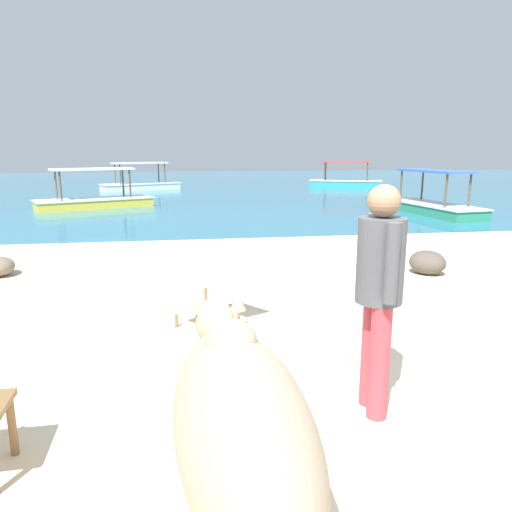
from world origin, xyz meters
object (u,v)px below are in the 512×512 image
(boat_white, at_px, (141,184))
(deck_chair_far, at_px, (218,290))
(boat_green, at_px, (432,205))
(boat_teal, at_px, (346,181))
(boat_yellow, at_px, (95,200))
(person_standing, at_px, (379,284))
(cow, at_px, (239,418))

(boat_white, bearing_deg, deck_chair_far, -107.83)
(deck_chair_far, distance_m, boat_green, 10.84)
(boat_teal, bearing_deg, deck_chair_far, -90.86)
(boat_yellow, xyz_separation_m, boat_white, (0.87, 7.16, 0.00))
(person_standing, xyz_separation_m, boat_teal, (7.08, 21.07, -0.70))
(person_standing, distance_m, boat_yellow, 13.84)
(person_standing, bearing_deg, cow, -129.98)
(deck_chair_far, bearing_deg, boat_teal, -150.97)
(cow, height_order, boat_green, boat_green)
(deck_chair_far, bearing_deg, boat_yellow, -112.26)
(boat_yellow, xyz_separation_m, boat_teal, (11.27, 7.89, 0.00))
(cow, distance_m, deck_chair_far, 3.03)
(boat_yellow, height_order, boat_white, same)
(person_standing, bearing_deg, boat_green, 63.81)
(person_standing, bearing_deg, boat_teal, 75.68)
(person_standing, distance_m, boat_white, 20.62)
(cow, bearing_deg, boat_green, -34.86)
(person_standing, xyz_separation_m, boat_white, (-3.32, 20.34, -0.70))
(deck_chair_far, xyz_separation_m, person_standing, (0.97, -1.89, 0.56))
(deck_chair_far, distance_m, person_standing, 2.20)
(cow, height_order, boat_teal, boat_teal)
(cow, height_order, boat_yellow, boat_yellow)
(deck_chair_far, relative_size, person_standing, 0.57)
(deck_chair_far, height_order, boat_teal, boat_teal)
(boat_yellow, distance_m, boat_white, 7.22)
(cow, xyz_separation_m, boat_green, (7.08, 11.32, -0.46))
(cow, xyz_separation_m, boat_teal, (8.17, 22.19, -0.46))
(deck_chair_far, relative_size, boat_green, 0.25)
(boat_green, bearing_deg, cow, 140.47)
(person_standing, distance_m, boat_green, 11.84)
(boat_yellow, bearing_deg, boat_teal, -168.44)
(boat_teal, bearing_deg, boat_green, -73.80)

